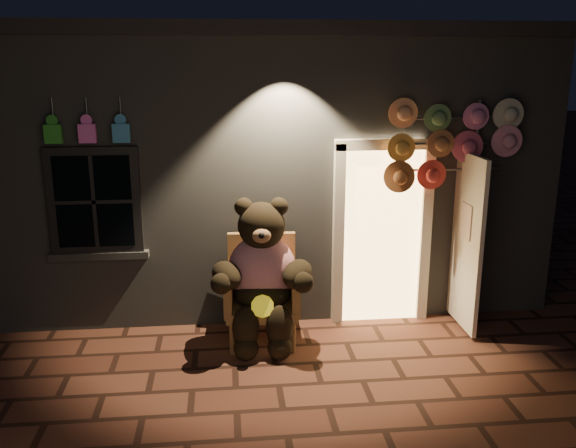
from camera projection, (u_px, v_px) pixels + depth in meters
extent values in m
plane|color=brown|center=(279.00, 386.00, 5.91)|extent=(60.00, 60.00, 0.00)
cube|color=slate|center=(255.00, 154.00, 9.31)|extent=(7.00, 5.00, 3.30)
cube|color=black|center=(253.00, 36.00, 8.86)|extent=(7.30, 5.30, 0.16)
cube|color=black|center=(95.00, 201.00, 6.71)|extent=(1.00, 0.10, 1.20)
cube|color=black|center=(94.00, 201.00, 6.68)|extent=(0.82, 0.06, 1.02)
cube|color=slate|center=(100.00, 255.00, 6.87)|extent=(1.10, 0.14, 0.08)
cube|color=#FFC872|center=(381.00, 235.00, 7.19)|extent=(0.92, 0.10, 2.10)
cube|color=beige|center=(338.00, 237.00, 7.10)|extent=(0.12, 0.12, 2.20)
cube|color=beige|center=(425.00, 235.00, 7.20)|extent=(0.12, 0.12, 2.20)
cube|color=beige|center=(386.00, 144.00, 6.86)|extent=(1.16, 0.12, 0.12)
cube|color=beige|center=(467.00, 242.00, 6.91)|extent=(0.05, 0.80, 2.00)
cube|color=#2C8C26|center=(53.00, 134.00, 6.40)|extent=(0.18, 0.07, 0.20)
cylinder|color=#59595E|center=(52.00, 109.00, 6.39)|extent=(0.02, 0.02, 0.25)
cube|color=#EB61C3|center=(87.00, 133.00, 6.43)|extent=(0.18, 0.07, 0.20)
cylinder|color=#59595E|center=(87.00, 109.00, 6.43)|extent=(0.02, 0.02, 0.25)
cube|color=teal|center=(121.00, 133.00, 6.47)|extent=(0.18, 0.07, 0.20)
cylinder|color=#59595E|center=(120.00, 109.00, 6.46)|extent=(0.02, 0.02, 0.25)
cube|color=#915F38|center=(262.00, 307.00, 6.75)|extent=(0.80, 0.75, 0.11)
cube|color=#915F38|center=(262.00, 265.00, 6.96)|extent=(0.77, 0.13, 0.76)
cube|color=#915F38|center=(229.00, 290.00, 6.65)|extent=(0.13, 0.66, 0.44)
cube|color=#915F38|center=(295.00, 289.00, 6.68)|extent=(0.13, 0.66, 0.44)
cylinder|color=#915F38|center=(232.00, 339.00, 6.50)|extent=(0.05, 0.05, 0.35)
cylinder|color=#915F38|center=(293.00, 338.00, 6.53)|extent=(0.05, 0.05, 0.35)
cylinder|color=#915F38|center=(234.00, 316.00, 7.09)|extent=(0.05, 0.05, 0.35)
cylinder|color=#915F38|center=(290.00, 315.00, 7.12)|extent=(0.05, 0.05, 0.35)
ellipsoid|color=#B0122F|center=(262.00, 270.00, 6.69)|extent=(0.79, 0.65, 0.79)
ellipsoid|color=black|center=(262.00, 292.00, 6.67)|extent=(0.65, 0.56, 0.37)
sphere|color=black|center=(261.00, 226.00, 6.50)|extent=(0.54, 0.54, 0.51)
sphere|color=black|center=(244.00, 207.00, 6.47)|extent=(0.20, 0.20, 0.20)
sphere|color=black|center=(279.00, 207.00, 6.49)|extent=(0.20, 0.20, 0.20)
ellipsoid|color=#996B45|center=(262.00, 236.00, 6.29)|extent=(0.21, 0.15, 0.16)
ellipsoid|color=black|center=(226.00, 275.00, 6.43)|extent=(0.42, 0.58, 0.29)
ellipsoid|color=black|center=(297.00, 274.00, 6.46)|extent=(0.47, 0.59, 0.29)
ellipsoid|color=black|center=(246.00, 328.00, 6.41)|extent=(0.29, 0.29, 0.49)
ellipsoid|color=black|center=(279.00, 327.00, 6.42)|extent=(0.29, 0.29, 0.49)
sphere|color=black|center=(246.00, 348.00, 6.40)|extent=(0.27, 0.27, 0.27)
sphere|color=black|center=(280.00, 347.00, 6.41)|extent=(0.27, 0.27, 0.27)
cylinder|color=yellow|center=(262.00, 306.00, 6.35)|extent=(0.25, 0.11, 0.23)
cylinder|color=#59595E|center=(471.00, 214.00, 7.13)|extent=(0.04, 0.04, 2.62)
cylinder|color=#59595E|center=(455.00, 118.00, 6.79)|extent=(1.16, 0.03, 0.03)
cylinder|color=#59595E|center=(453.00, 144.00, 6.86)|extent=(1.16, 0.03, 0.03)
cylinder|color=#59595E|center=(451.00, 169.00, 6.94)|extent=(1.16, 0.03, 0.03)
cylinder|color=#FFA56A|center=(404.00, 114.00, 6.65)|extent=(0.33, 0.11, 0.33)
cylinder|color=#5A854D|center=(439.00, 114.00, 6.67)|extent=(0.33, 0.11, 0.33)
cylinder|color=pink|center=(474.00, 114.00, 6.68)|extent=(0.33, 0.11, 0.33)
cylinder|color=beige|center=(506.00, 113.00, 6.77)|extent=(0.33, 0.11, 0.33)
cylinder|color=#F4AB43|center=(403.00, 146.00, 6.72)|extent=(0.33, 0.11, 0.33)
cylinder|color=#985F3A|center=(438.00, 146.00, 6.73)|extent=(0.33, 0.11, 0.33)
cylinder|color=#CC5371|center=(470.00, 144.00, 6.82)|extent=(0.33, 0.11, 0.33)
cylinder|color=pink|center=(504.00, 144.00, 6.83)|extent=(0.33, 0.11, 0.33)
cylinder|color=#9C592D|center=(402.00, 177.00, 6.78)|extent=(0.33, 0.11, 0.33)
cylinder|color=#CC3A36|center=(434.00, 175.00, 6.87)|extent=(0.33, 0.11, 0.33)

